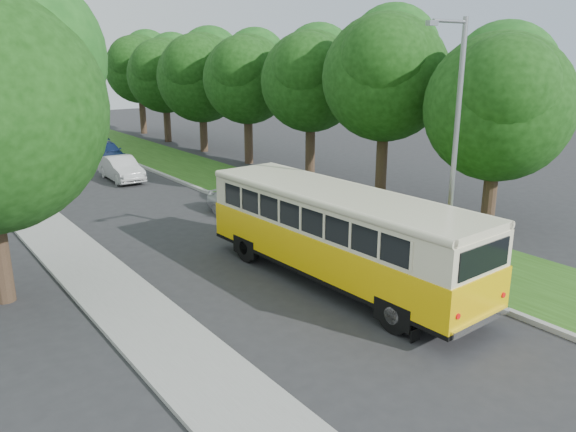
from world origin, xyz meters
TOP-DOWN VIEW (x-y plane):
  - ground at (0.00, 0.00)m, footprint 120.00×120.00m
  - curb at (3.60, 5.00)m, footprint 0.20×70.00m
  - grass_verge at (5.95, 5.00)m, footprint 4.50×70.00m
  - sidewalk at (-4.80, 5.00)m, footprint 2.20×70.00m
  - treeline at (3.15, 17.99)m, footprint 24.27×41.91m
  - lamppost_near at (4.21, -2.50)m, footprint 1.71×0.16m
  - lamppost_far at (-4.70, 16.00)m, footprint 1.71×0.16m
  - warning_sign at (-4.50, 11.98)m, footprint 0.56×0.10m
  - vintage_bus at (1.21, -0.74)m, footprint 3.05×10.35m
  - car_silver at (2.80, 7.51)m, footprint 1.78×3.92m
  - car_white at (1.19, 17.85)m, footprint 1.58×4.21m
  - car_blue at (2.45, 24.02)m, footprint 2.30×4.69m
  - car_grey at (1.16, 27.16)m, footprint 2.69×4.79m

SIDE VIEW (x-z plane):
  - ground at x=0.00m, z-range 0.00..0.00m
  - sidewalk at x=-4.80m, z-range 0.00..0.12m
  - grass_verge at x=5.95m, z-range 0.00..0.13m
  - curb at x=3.60m, z-range 0.00..0.15m
  - car_grey at x=1.16m, z-range 0.00..1.26m
  - car_silver at x=2.80m, z-range 0.00..1.30m
  - car_blue at x=2.45m, z-range 0.00..1.31m
  - car_white at x=1.19m, z-range 0.00..1.37m
  - vintage_bus at x=1.21m, z-range 0.00..3.05m
  - warning_sign at x=-4.50m, z-range 0.46..2.96m
  - lamppost_far at x=-4.70m, z-range 0.37..7.87m
  - lamppost_near at x=4.21m, z-range 0.37..8.37m
  - treeline at x=3.15m, z-range 1.20..10.66m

